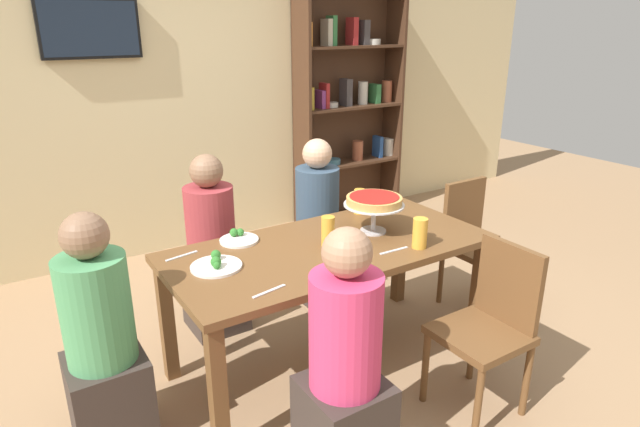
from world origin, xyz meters
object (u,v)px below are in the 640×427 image
(dining_table, at_px, (330,260))
(cutlery_fork_near, at_px, (386,210))
(diner_head_west, at_px, (103,351))
(water_glass_clear_near, at_px, (420,231))
(chair_head_east, at_px, (474,238))
(beer_glass_amber_short, at_px, (328,231))
(television, at_px, (90,29))
(diner_far_left, at_px, (213,257))
(deep_dish_pizza_stand, at_px, (374,203))
(diner_near_left, at_px, (345,375))
(bookshelf, at_px, (348,104))
(cutlery_fork_far, at_px, (269,291))
(salad_plate_near_diner, at_px, (216,265))
(beer_glass_amber_spare, at_px, (420,233))
(salad_plate_far_diner, at_px, (239,238))
(diner_far_right, at_px, (317,231))
(cutlery_knife_near, at_px, (394,251))
(chair_near_right, at_px, (490,321))
(cutlery_knife_far, at_px, (182,256))
(beer_glass_amber_tall, at_px, (360,201))

(dining_table, bearing_deg, cutlery_fork_near, 23.68)
(diner_head_west, bearing_deg, cutlery_fork_near, 7.69)
(water_glass_clear_near, bearing_deg, diner_head_west, 172.10)
(chair_head_east, relative_size, beer_glass_amber_short, 5.29)
(television, distance_m, diner_far_left, 1.95)
(deep_dish_pizza_stand, bearing_deg, diner_near_left, -134.22)
(bookshelf, height_order, cutlery_fork_far, bookshelf)
(salad_plate_near_diner, relative_size, beer_glass_amber_short, 1.54)
(beer_glass_amber_spare, bearing_deg, bookshelf, 63.17)
(diner_head_west, height_order, beer_glass_amber_spare, diner_head_west)
(diner_far_left, bearing_deg, cutlery_fork_near, 66.30)
(salad_plate_far_diner, distance_m, cutlery_fork_far, 0.63)
(chair_head_east, height_order, cutlery_fork_near, chair_head_east)
(beer_glass_amber_short, distance_m, beer_glass_amber_spare, 0.49)
(diner_far_left, height_order, deep_dish_pizza_stand, diner_far_left)
(diner_near_left, bearing_deg, salad_plate_far_diner, 0.04)
(bookshelf, height_order, diner_near_left, bookshelf)
(diner_near_left, bearing_deg, deep_dish_pizza_stand, -44.22)
(salad_plate_far_diner, bearing_deg, diner_far_right, 27.91)
(diner_far_right, relative_size, cutlery_fork_near, 6.39)
(diner_far_left, distance_m, salad_plate_far_diner, 0.48)
(beer_glass_amber_short, relative_size, cutlery_knife_near, 0.91)
(beer_glass_amber_spare, bearing_deg, chair_head_east, 22.43)
(beer_glass_amber_short, bearing_deg, television, 107.64)
(beer_glass_amber_short, bearing_deg, diner_near_left, -118.30)
(diner_near_left, relative_size, water_glass_clear_near, 11.53)
(diner_near_left, bearing_deg, chair_near_right, -92.02)
(salad_plate_near_diner, bearing_deg, cutlery_knife_far, 114.13)
(bookshelf, distance_m, beer_glass_amber_short, 2.57)
(diner_head_west, xyz_separation_m, beer_glass_amber_tall, (1.64, 0.30, 0.33))
(diner_far_left, bearing_deg, water_glass_clear_near, 43.08)
(salad_plate_far_diner, distance_m, cutlery_fork_near, 1.01)
(diner_head_west, height_order, salad_plate_near_diner, diner_head_west)
(dining_table, xyz_separation_m, water_glass_clear_near, (0.46, -0.21, 0.14))
(water_glass_clear_near, relative_size, cutlery_fork_far, 0.55)
(dining_table, relative_size, television, 2.52)
(salad_plate_far_diner, relative_size, beer_glass_amber_short, 1.30)
(diner_near_left, bearing_deg, television, 5.92)
(deep_dish_pizza_stand, height_order, cutlery_fork_far, deep_dish_pizza_stand)
(diner_near_left, relative_size, deep_dish_pizza_stand, 3.33)
(dining_table, relative_size, bookshelf, 0.80)
(chair_near_right, height_order, cutlery_fork_near, chair_near_right)
(deep_dish_pizza_stand, relative_size, beer_glass_amber_short, 2.10)
(diner_far_right, xyz_separation_m, chair_near_right, (0.08, -1.46, -0.01))
(diner_near_left, bearing_deg, bookshelf, -35.50)
(bookshelf, xyz_separation_m, diner_head_west, (-2.75, -1.99, -0.64))
(deep_dish_pizza_stand, xyz_separation_m, salad_plate_near_diner, (-0.94, 0.04, -0.16))
(diner_far_left, bearing_deg, cutlery_knife_near, 33.47)
(cutlery_fork_far, bearing_deg, cutlery_fork_near, 16.06)
(deep_dish_pizza_stand, bearing_deg, diner_head_west, -180.00)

